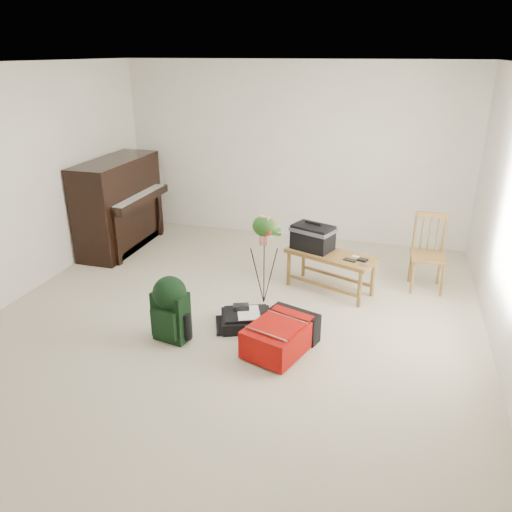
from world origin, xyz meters
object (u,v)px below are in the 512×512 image
(green_backpack, at_px, (170,306))
(black_duffel, at_px, (246,319))
(flower_stand, at_px, (264,260))
(piano, at_px, (120,206))
(dining_chair, at_px, (429,254))
(red_suitcase, at_px, (282,333))
(bench, at_px, (316,244))

(green_backpack, bearing_deg, black_duffel, 45.78)
(black_duffel, relative_size, flower_stand, 0.59)
(piano, distance_m, black_duffel, 2.91)
(dining_chair, height_order, green_backpack, dining_chair)
(green_backpack, bearing_deg, piano, 140.02)
(green_backpack, bearing_deg, red_suitcase, 18.13)
(piano, xyz_separation_m, flower_stand, (2.38, -1.09, -0.09))
(bench, distance_m, flower_stand, 0.70)
(black_duffel, xyz_separation_m, green_backpack, (-0.62, -0.44, 0.29))
(black_duffel, xyz_separation_m, flower_stand, (0.03, 0.55, 0.43))
(bench, height_order, dining_chair, dining_chair)
(bench, bearing_deg, red_suitcase, -72.31)
(dining_chair, relative_size, flower_stand, 0.85)
(bench, height_order, red_suitcase, bench)
(green_backpack, relative_size, flower_stand, 0.63)
(piano, height_order, red_suitcase, piano)
(black_duffel, bearing_deg, flower_stand, 64.96)
(bench, bearing_deg, black_duffel, -95.16)
(bench, relative_size, dining_chair, 1.24)
(piano, bearing_deg, dining_chair, -2.72)
(piano, bearing_deg, red_suitcase, -34.72)
(flower_stand, bearing_deg, red_suitcase, -49.25)
(black_duffel, bearing_deg, green_backpack, -166.11)
(bench, xyz_separation_m, flower_stand, (-0.48, -0.50, -0.05))
(bench, bearing_deg, green_backpack, -106.25)
(dining_chair, height_order, red_suitcase, dining_chair)
(piano, height_order, black_duffel, piano)
(red_suitcase, distance_m, black_duffel, 0.53)
(dining_chair, bearing_deg, piano, 173.44)
(black_duffel, bearing_deg, bench, 42.21)
(piano, relative_size, flower_stand, 1.44)
(red_suitcase, distance_m, flower_stand, 1.00)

